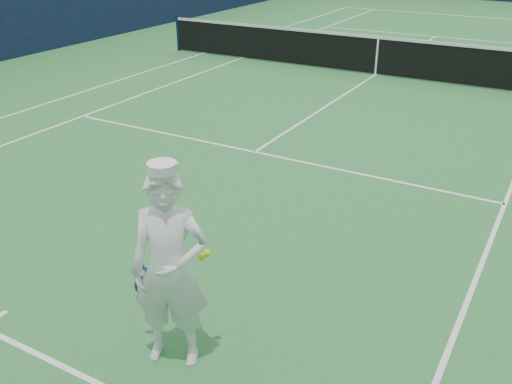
% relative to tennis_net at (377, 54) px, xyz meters
% --- Properties ---
extents(ground, '(80.00, 80.00, 0.00)m').
position_rel_tennis_net_xyz_m(ground, '(0.00, 0.00, -0.55)').
color(ground, '#2C7537').
rests_on(ground, ground).
extents(court_markings, '(11.03, 23.83, 0.01)m').
position_rel_tennis_net_xyz_m(court_markings, '(0.00, 0.00, -0.55)').
color(court_markings, white).
rests_on(court_markings, ground).
extents(tennis_net, '(12.88, 0.09, 1.07)m').
position_rel_tennis_net_xyz_m(tennis_net, '(0.00, 0.00, 0.00)').
color(tennis_net, '#141E4C').
rests_on(tennis_net, ground).
extents(tennis_player, '(0.89, 0.68, 1.94)m').
position_rel_tennis_net_xyz_m(tennis_player, '(1.93, -11.26, 0.39)').
color(tennis_player, white).
rests_on(tennis_player, ground).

